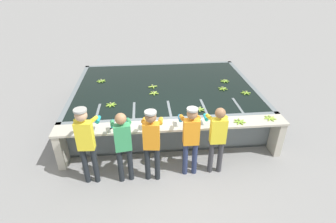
{
  "coord_description": "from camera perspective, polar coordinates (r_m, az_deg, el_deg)",
  "views": [
    {
      "loc": [
        -0.57,
        -4.57,
        3.96
      ],
      "look_at": [
        0.0,
        1.3,
        0.64
      ],
      "focal_mm": 28.0,
      "sensor_mm": 36.0,
      "label": 1
    }
  ],
  "objects": [
    {
      "name": "worker_1",
      "position": [
        5.2,
        -9.79,
        -6.46
      ],
      "size": [
        0.47,
        0.73,
        1.6
      ],
      "color": "#1E2328",
      "rests_on": "ground"
    },
    {
      "name": "banana_bunch_floating_7",
      "position": [
        7.5,
        11.83,
        4.89
      ],
      "size": [
        0.26,
        0.28,
        0.08
      ],
      "color": "#7FAD33",
      "rests_on": "wash_tank"
    },
    {
      "name": "banana_bunch_floating_5",
      "position": [
        8.02,
        12.24,
        6.5
      ],
      "size": [
        0.28,
        0.27,
        0.08
      ],
      "color": "#75A333",
      "rests_on": "wash_tank"
    },
    {
      "name": "worker_0",
      "position": [
        5.27,
        -17.44,
        -5.72
      ],
      "size": [
        0.43,
        0.73,
        1.72
      ],
      "color": "#1E2328",
      "rests_on": "ground"
    },
    {
      "name": "banana_bunch_floating_1",
      "position": [
        6.63,
        -12.31,
        1.46
      ],
      "size": [
        0.28,
        0.28,
        0.08
      ],
      "color": "#7FAD33",
      "rests_on": "wash_tank"
    },
    {
      "name": "work_ledge",
      "position": [
        5.85,
        1.01,
        -4.96
      ],
      "size": [
        5.12,
        0.45,
        0.92
      ],
      "color": "#B7B2A3",
      "rests_on": "ground"
    },
    {
      "name": "worker_4",
      "position": [
        5.45,
        10.7,
        -5.01
      ],
      "size": [
        0.42,
        0.71,
        1.57
      ],
      "color": "#38383D",
      "rests_on": "ground"
    },
    {
      "name": "banana_bunch_floating_6",
      "position": [
        7.09,
        -3.08,
        4.02
      ],
      "size": [
        0.28,
        0.26,
        0.08
      ],
      "color": "#93BC3D",
      "rests_on": "wash_tank"
    },
    {
      "name": "worker_2",
      "position": [
        5.15,
        -3.58,
        -6.04
      ],
      "size": [
        0.46,
        0.73,
        1.62
      ],
      "color": "#1E2328",
      "rests_on": "ground"
    },
    {
      "name": "worker_3",
      "position": [
        5.31,
        4.99,
        -5.17
      ],
      "size": [
        0.41,
        0.71,
        1.59
      ],
      "color": "navy",
      "rests_on": "ground"
    },
    {
      "name": "banana_bunch_floating_2",
      "position": [
        7.4,
        16.57,
        3.91
      ],
      "size": [
        0.28,
        0.27,
        0.08
      ],
      "color": "#7FAD33",
      "rests_on": "wash_tank"
    },
    {
      "name": "banana_bunch_floating_3",
      "position": [
        7.48,
        -3.35,
        5.45
      ],
      "size": [
        0.28,
        0.28,
        0.08
      ],
      "color": "#9EC642",
      "rests_on": "wash_tank"
    },
    {
      "name": "wash_tank",
      "position": [
        7.78,
        -0.74,
        2.55
      ],
      "size": [
        5.12,
        3.83,
        0.92
      ],
      "color": "slate",
      "rests_on": "ground"
    },
    {
      "name": "banana_bunch_floating_4",
      "position": [
        6.32,
        6.81,
        0.49
      ],
      "size": [
        0.28,
        0.28,
        0.08
      ],
      "color": "#75A333",
      "rests_on": "wash_tank"
    },
    {
      "name": "ground_plane",
      "position": [
        6.07,
        1.2,
        -11.33
      ],
      "size": [
        80.0,
        80.0,
        0.0
      ],
      "primitive_type": "plane",
      "color": "gray",
      "rests_on": "ground"
    },
    {
      "name": "banana_bunch_ledge_1",
      "position": [
        6.34,
        21.34,
        -1.34
      ],
      "size": [
        0.27,
        0.28,
        0.08
      ],
      "color": "#9EC642",
      "rests_on": "work_ledge"
    },
    {
      "name": "banana_bunch_ledge_0",
      "position": [
        5.99,
        15.3,
        -2.13
      ],
      "size": [
        0.28,
        0.28,
        0.08
      ],
      "color": "#7FAD33",
      "rests_on": "work_ledge"
    },
    {
      "name": "knife_0",
      "position": [
        5.74,
        -11.48,
        -3.23
      ],
      "size": [
        0.29,
        0.25,
        0.02
      ],
      "color": "silver",
      "rests_on": "work_ledge"
    },
    {
      "name": "banana_bunch_floating_0",
      "position": [
        8.1,
        -14.36,
        6.46
      ],
      "size": [
        0.28,
        0.27,
        0.08
      ],
      "color": "#75A333",
      "rests_on": "wash_tank"
    }
  ]
}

